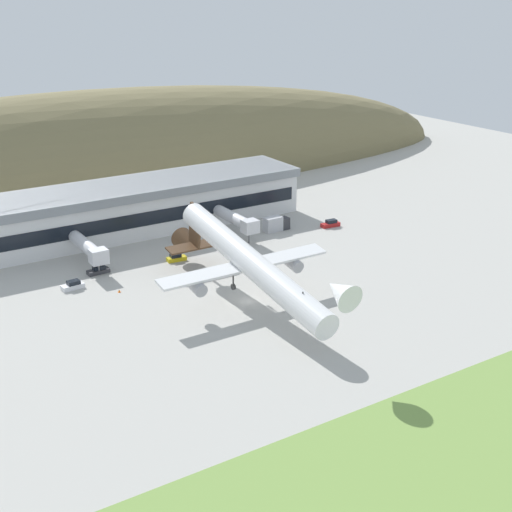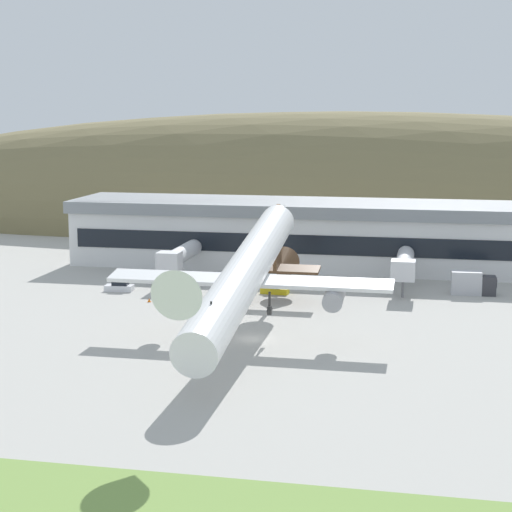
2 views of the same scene
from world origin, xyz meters
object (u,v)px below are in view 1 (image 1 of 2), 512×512
object	(u,v)px
terminal_building	(136,204)
service_car_3	(331,224)
jetway_1	(237,220)
traffic_cone_0	(119,291)
jetway_0	(89,248)
service_car_0	(73,285)
service_car_2	(176,258)
cargo_airplane	(249,263)
fuel_truck	(276,224)
service_car_1	(99,270)

from	to	relation	value
terminal_building	service_car_3	xyz separation A→B (m)	(39.13, -22.17, -5.58)
jetway_1	traffic_cone_0	world-z (taller)	jetway_1
jetway_0	service_car_0	distance (m)	11.52
jetway_0	service_car_2	world-z (taller)	jetway_0
cargo_airplane	fuel_truck	bearing A→B (deg)	49.27
service_car_2	fuel_truck	size ratio (longest dim) A/B	0.64
service_car_3	fuel_truck	world-z (taller)	fuel_truck
service_car_2	fuel_truck	distance (m)	28.53
service_car_0	traffic_cone_0	distance (m)	9.09
jetway_0	fuel_truck	bearing A→B (deg)	-1.56
service_car_2	cargo_airplane	bearing A→B (deg)	-86.92
service_car_2	traffic_cone_0	size ratio (longest dim) A/B	7.11
service_car_1	service_car_3	distance (m)	56.47
service_car_3	cargo_airplane	bearing A→B (deg)	-145.87
jetway_1	service_car_3	world-z (taller)	jetway_1
cargo_airplane	service_car_2	xyz separation A→B (m)	(-1.40, 25.96, -7.20)
jetway_0	fuel_truck	size ratio (longest dim) A/B	2.40
jetway_0	service_car_2	bearing A→B (deg)	-21.14
jetway_1	traffic_cone_0	xyz separation A→B (m)	(-34.35, -14.91, -3.71)
jetway_1	service_car_3	distance (m)	23.13
service_car_2	service_car_3	distance (m)	40.48
terminal_building	service_car_3	world-z (taller)	terminal_building
fuel_truck	jetway_1	bearing A→B (deg)	173.65
terminal_building	service_car_1	distance (m)	27.57
service_car_2	traffic_cone_0	world-z (taller)	service_car_2
terminal_building	service_car_2	size ratio (longest dim) A/B	19.42
jetway_0	jetway_1	xyz separation A→B (m)	(34.37, -0.11, 0.00)
jetway_1	service_car_0	size ratio (longest dim) A/B	3.65
service_car_1	jetway_1	bearing A→B (deg)	6.85
service_car_0	service_car_3	bearing A→B (deg)	2.84
service_car_1	traffic_cone_0	distance (m)	10.80
service_car_1	traffic_cone_0	size ratio (longest dim) A/B	7.57
jetway_1	service_car_1	world-z (taller)	jetway_1
service_car_3	service_car_1	bearing A→B (deg)	178.51
terminal_building	service_car_2	xyz separation A→B (m)	(-1.35, -22.70, -5.64)
fuel_truck	service_car_0	bearing A→B (deg)	-171.47
service_car_0	service_car_3	world-z (taller)	service_car_3
service_car_0	service_car_1	world-z (taller)	service_car_0
cargo_airplane	service_car_1	distance (m)	33.69
jetway_0	jetway_1	size ratio (longest dim) A/B	0.99
jetway_1	service_car_1	distance (m)	34.65
traffic_cone_0	service_car_3	bearing A→B (deg)	9.37
jetway_1	cargo_airplane	xyz separation A→B (m)	(-16.88, -32.07, 3.83)
service_car_3	service_car_0	bearing A→B (deg)	-177.16
cargo_airplane	jetway_0	bearing A→B (deg)	118.53
terminal_building	service_car_2	bearing A→B (deg)	-93.39
cargo_airplane	service_car_2	bearing A→B (deg)	93.08
jetway_1	service_car_2	distance (m)	19.56
jetway_0	service_car_2	size ratio (longest dim) A/B	3.73
service_car_0	service_car_2	world-z (taller)	service_car_0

